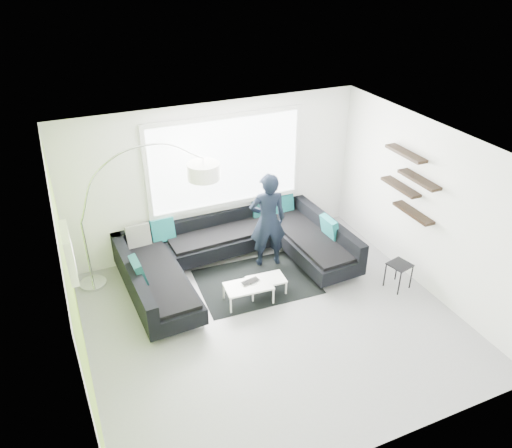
# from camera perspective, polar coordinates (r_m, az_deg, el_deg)

# --- Properties ---
(ground) EXTENTS (5.50, 5.50, 0.00)m
(ground) POSITION_cam_1_polar(r_m,az_deg,el_deg) (7.92, 1.87, -11.01)
(ground) COLOR gray
(ground) RESTS_ON ground
(room_shell) EXTENTS (5.54, 5.04, 2.82)m
(room_shell) POSITION_cam_1_polar(r_m,az_deg,el_deg) (7.06, 1.68, 1.31)
(room_shell) COLOR white
(room_shell) RESTS_ON ground
(sectional_sofa) EXTENTS (3.93, 2.55, 0.82)m
(sectional_sofa) POSITION_cam_1_polar(r_m,az_deg,el_deg) (8.73, -2.19, -3.68)
(sectional_sofa) COLOR black
(sectional_sofa) RESTS_ON ground
(rug) EXTENTS (2.04, 1.53, 0.01)m
(rug) POSITION_cam_1_polar(r_m,az_deg,el_deg) (8.71, 0.05, -6.60)
(rug) COLOR black
(rug) RESTS_ON ground
(coffee_table) EXTENTS (1.02, 0.64, 0.32)m
(coffee_table) POSITION_cam_1_polar(r_m,az_deg,el_deg) (8.29, 0.16, -7.42)
(coffee_table) COLOR white
(coffee_table) RESTS_ON ground
(arc_lamp) EXTENTS (2.51, 1.60, 2.47)m
(arc_lamp) POSITION_cam_1_polar(r_m,az_deg,el_deg) (8.46, -19.36, 0.18)
(arc_lamp) COLOR white
(arc_lamp) RESTS_ON ground
(side_table) EXTENTS (0.41, 0.41, 0.47)m
(side_table) POSITION_cam_1_polar(r_m,az_deg,el_deg) (8.80, 15.93, -5.69)
(side_table) COLOR black
(side_table) RESTS_ON ground
(person) EXTENTS (0.82, 0.68, 1.79)m
(person) POSITION_cam_1_polar(r_m,az_deg,el_deg) (8.73, 1.35, 0.41)
(person) COLOR black
(person) RESTS_ON ground
(laptop) EXTENTS (0.37, 0.30, 0.02)m
(laptop) POSITION_cam_1_polar(r_m,az_deg,el_deg) (8.13, -0.49, -6.73)
(laptop) COLOR black
(laptop) RESTS_ON coffee_table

